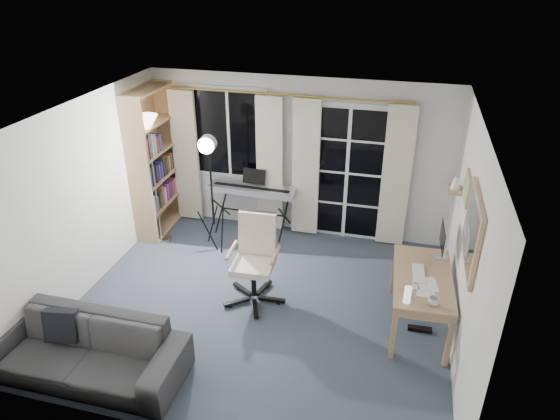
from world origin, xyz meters
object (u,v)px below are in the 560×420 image
object	(u,v)px
bookshelf	(152,166)
torchiere_lamp	(149,142)
mug	(434,301)
sofa	(82,342)
desk	(422,283)
keyboard_piano	(252,190)
studio_light	(208,158)
monitor	(444,239)
office_chair	(256,251)

from	to	relation	value
bookshelf	torchiere_lamp	size ratio (longest dim) A/B	1.15
mug	sofa	size ratio (longest dim) A/B	0.05
bookshelf	desk	xyz separation A→B (m)	(4.01, -1.39, -0.46)
torchiere_lamp	mug	xyz separation A→B (m)	(3.91, -1.56, -0.82)
keyboard_piano	desk	distance (m)	2.98
bookshelf	studio_light	world-z (taller)	bookshelf
monitor	mug	bearing A→B (deg)	-98.20
keyboard_piano	office_chair	xyz separation A→B (m)	(0.52, -1.52, -0.07)
bookshelf	mug	bearing A→B (deg)	-26.27
office_chair	monitor	world-z (taller)	office_chair
keyboard_piano	sofa	xyz separation A→B (m)	(-0.79, -3.25, -0.32)
mug	sofa	world-z (taller)	sofa
office_chair	mug	bearing A→B (deg)	-18.76
desk	sofa	xyz separation A→B (m)	(-3.30, -1.63, -0.20)
torchiere_lamp	mug	size ratio (longest dim) A/B	17.31
office_chair	desk	xyz separation A→B (m)	(1.99, -0.09, -0.06)
sofa	keyboard_piano	bearing A→B (deg)	76.10
mug	monitor	bearing A→B (deg)	84.18
bookshelf	office_chair	xyz separation A→B (m)	(2.02, -1.30, -0.40)
sofa	monitor	bearing A→B (deg)	30.55
bookshelf	torchiere_lamp	bearing A→B (deg)	-60.52
studio_light	desk	world-z (taller)	studio_light
torchiere_lamp	mug	distance (m)	4.29
office_chair	sofa	xyz separation A→B (m)	(-1.31, -1.72, -0.25)
desk	mug	xyz separation A→B (m)	(0.10, -0.50, 0.14)
keyboard_piano	office_chair	bearing A→B (deg)	-69.65
studio_light	mug	bearing A→B (deg)	-31.25
bookshelf	keyboard_piano	size ratio (longest dim) A/B	1.68
monitor	mug	world-z (taller)	monitor
office_chair	sofa	distance (m)	2.18
studio_light	sofa	size ratio (longest dim) A/B	0.87
keyboard_piano	studio_light	size ratio (longest dim) A/B	0.74
monitor	mug	size ratio (longest dim) A/B	4.40
torchiere_lamp	keyboard_piano	distance (m)	1.65
desk	torchiere_lamp	bearing A→B (deg)	162.07
bookshelf	torchiere_lamp	world-z (taller)	bookshelf
desk	monitor	size ratio (longest dim) A/B	2.64
bookshelf	studio_light	distance (m)	1.24
bookshelf	office_chair	distance (m)	2.44
desk	sofa	distance (m)	3.68
studio_light	mug	distance (m)	3.42
keyboard_piano	mug	world-z (taller)	keyboard_piano
desk	monitor	xyz separation A→B (m)	(0.20, 0.45, 0.34)
studio_light	mug	size ratio (longest dim) A/B	16.01
keyboard_piano	desk	size ratio (longest dim) A/B	1.02
studio_light	sofa	distance (m)	2.83
monitor	sofa	distance (m)	4.10
desk	mug	size ratio (longest dim) A/B	11.61
keyboard_piano	mug	xyz separation A→B (m)	(2.61, -2.12, 0.02)
office_chair	desk	world-z (taller)	office_chair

